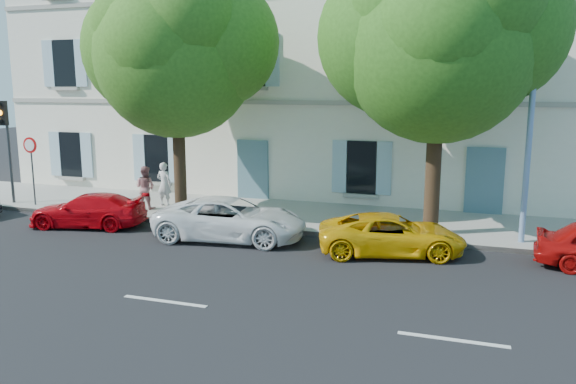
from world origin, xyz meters
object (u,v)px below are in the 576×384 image
(tree_right, at_px, (439,47))
(traffic_light, at_px, (5,130))
(tree_left, at_px, (176,58))
(street_lamp, at_px, (535,73))
(car_yellow_supercar, at_px, (392,234))
(road_sign, at_px, (31,156))
(car_white_coupe, at_px, (231,219))
(pedestrian_b, at_px, (145,187))
(car_red_coupe, at_px, (88,210))
(pedestrian_a, at_px, (164,184))

(tree_right, relative_size, traffic_light, 2.21)
(tree_left, height_order, street_lamp, street_lamp)
(street_lamp, bearing_deg, car_yellow_supercar, -153.48)
(tree_right, bearing_deg, car_yellow_supercar, -113.97)
(car_yellow_supercar, relative_size, road_sign, 1.56)
(car_white_coupe, bearing_deg, traffic_light, 74.19)
(car_yellow_supercar, relative_size, pedestrian_b, 2.54)
(traffic_light, height_order, street_lamp, street_lamp)
(car_yellow_supercar, height_order, street_lamp, street_lamp)
(pedestrian_b, bearing_deg, car_red_coupe, 77.46)
(car_yellow_supercar, bearing_deg, car_white_coupe, 75.63)
(car_white_coupe, relative_size, street_lamp, 0.54)
(tree_right, bearing_deg, traffic_light, -178.78)
(tree_left, bearing_deg, car_white_coupe, -35.15)
(car_red_coupe, distance_m, road_sign, 4.41)
(tree_right, distance_m, road_sign, 15.15)
(pedestrian_b, bearing_deg, pedestrian_a, -118.54)
(road_sign, bearing_deg, car_red_coupe, -24.60)
(tree_left, xyz_separation_m, pedestrian_a, (-1.35, 1.18, -4.57))
(street_lamp, bearing_deg, pedestrian_b, 176.83)
(street_lamp, xyz_separation_m, pedestrian_a, (-12.46, 1.39, -3.98))
(car_white_coupe, height_order, tree_left, tree_left)
(tree_right, relative_size, road_sign, 3.36)
(pedestrian_a, bearing_deg, street_lamp, 177.19)
(car_red_coupe, relative_size, tree_left, 0.46)
(tree_left, distance_m, street_lamp, 11.13)
(road_sign, relative_size, pedestrian_a, 1.56)
(street_lamp, height_order, pedestrian_a, street_lamp)
(car_white_coupe, bearing_deg, street_lamp, -84.48)
(tree_left, xyz_separation_m, pedestrian_b, (-1.75, 0.50, -4.60))
(car_yellow_supercar, xyz_separation_m, pedestrian_b, (-9.37, 2.45, 0.38))
(car_white_coupe, distance_m, traffic_light, 10.44)
(car_white_coupe, bearing_deg, car_yellow_supercar, -96.27)
(road_sign, height_order, street_lamp, street_lamp)
(pedestrian_b, bearing_deg, car_yellow_supercar, 167.11)
(car_red_coupe, relative_size, tree_right, 0.44)
(car_red_coupe, distance_m, pedestrian_b, 2.58)
(tree_right, xyz_separation_m, street_lamp, (2.58, -0.29, -0.76))
(pedestrian_a, bearing_deg, tree_right, 177.20)
(car_red_coupe, height_order, car_white_coupe, car_white_coupe)
(street_lamp, bearing_deg, tree_left, 178.92)
(tree_right, bearing_deg, road_sign, -178.74)
(car_white_coupe, height_order, car_yellow_supercar, car_white_coupe)
(traffic_light, bearing_deg, tree_left, 2.01)
(traffic_light, bearing_deg, pedestrian_b, 7.82)
(traffic_light, relative_size, road_sign, 1.52)
(car_yellow_supercar, bearing_deg, street_lamp, -77.81)
(tree_left, relative_size, traffic_light, 2.14)
(road_sign, bearing_deg, pedestrian_a, 16.49)
(tree_left, height_order, pedestrian_a, tree_left)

